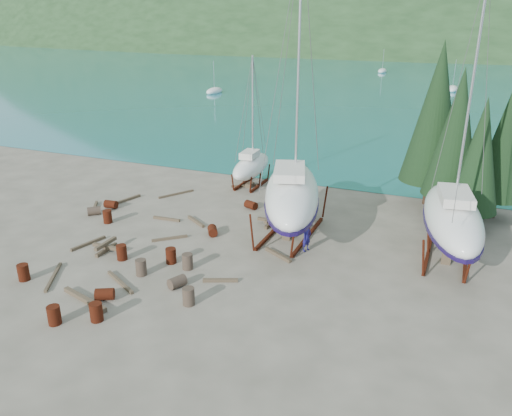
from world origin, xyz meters
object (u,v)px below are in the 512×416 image
at_px(large_sailboat_near, 292,193).
at_px(worker, 307,237).
at_px(large_sailboat_far, 452,217).
at_px(small_sailboat_shore, 251,166).

height_order(large_sailboat_near, worker, large_sailboat_near).
height_order(large_sailboat_far, worker, large_sailboat_far).
relative_size(large_sailboat_far, small_sailboat_shore, 1.53).
bearing_deg(large_sailboat_far, large_sailboat_near, 171.92).
bearing_deg(worker, large_sailboat_far, -50.93).
relative_size(large_sailboat_near, small_sailboat_shore, 1.71).
height_order(large_sailboat_far, small_sailboat_shore, large_sailboat_far).
distance_m(large_sailboat_near, small_sailboat_shore, 10.29).
relative_size(large_sailboat_far, worker, 9.04).
distance_m(large_sailboat_far, worker, 8.11).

